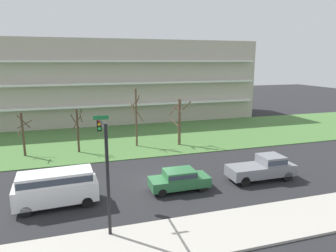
{
  "coord_description": "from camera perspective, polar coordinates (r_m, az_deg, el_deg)",
  "views": [
    {
      "loc": [
        -5.95,
        -21.88,
        9.38
      ],
      "look_at": [
        2.65,
        6.0,
        3.1
      ],
      "focal_mm": 32.7,
      "sensor_mm": 36.0,
      "label": 1
    }
  ],
  "objects": [
    {
      "name": "ground",
      "position": [
        24.54,
        -1.82,
        -10.33
      ],
      "size": [
        160.0,
        160.0,
        0.0
      ],
      "primitive_type": "plane",
      "color": "#232326"
    },
    {
      "name": "sidewalk_curb_near",
      "position": [
        17.74,
        5.47,
        -19.55
      ],
      "size": [
        80.0,
        4.0,
        0.15
      ],
      "primitive_type": "cube",
      "color": "#ADA89E",
      "rests_on": "ground"
    },
    {
      "name": "grass_lawn_strip",
      "position": [
        37.55,
        -7.5,
        -2.35
      ],
      "size": [
        80.0,
        16.0,
        0.08
      ],
      "primitive_type": "cube",
      "color": "#477238",
      "rests_on": "ground"
    },
    {
      "name": "apartment_building",
      "position": [
        50.77,
        -10.5,
        8.33
      ],
      "size": [
        44.5,
        13.82,
        12.34
      ],
      "color": "#B2A899",
      "rests_on": "ground"
    },
    {
      "name": "tree_far_left",
      "position": [
        33.19,
        -25.4,
        -1.23
      ],
      "size": [
        1.47,
        1.64,
        4.42
      ],
      "color": "#4C3828",
      "rests_on": "ground"
    },
    {
      "name": "tree_left",
      "position": [
        32.51,
        -16.46,
        -0.49
      ],
      "size": [
        1.19,
        1.26,
        4.64
      ],
      "color": "#4C3828",
      "rests_on": "ground"
    },
    {
      "name": "tree_center",
      "position": [
        33.45,
        -5.95,
        1.8
      ],
      "size": [
        1.31,
        1.33,
        6.43
      ],
      "color": "brown",
      "rests_on": "ground"
    },
    {
      "name": "tree_right",
      "position": [
        33.95,
        2.11,
        1.11
      ],
      "size": [
        2.24,
        2.09,
        5.23
      ],
      "color": "brown",
      "rests_on": "ground"
    },
    {
      "name": "sedan_green_near_left",
      "position": [
        22.73,
        2.13,
        -9.84
      ],
      "size": [
        4.4,
        1.8,
        1.57
      ],
      "rotation": [
        0.0,
        0.0,
        0.0
      ],
      "color": "#2D6B3D",
      "rests_on": "ground"
    },
    {
      "name": "van_white_center_left",
      "position": [
        21.47,
        -20.13,
        -10.46
      ],
      "size": [
        5.31,
        2.3,
        2.36
      ],
      "rotation": [
        0.0,
        0.0,
        0.06
      ],
      "color": "white",
      "rests_on": "ground"
    },
    {
      "name": "pickup_gray_center_right",
      "position": [
        25.77,
        17.35,
        -7.36
      ],
      "size": [
        5.42,
        2.06,
        1.95
      ],
      "rotation": [
        0.0,
        0.0,
        -0.01
      ],
      "color": "slate",
      "rests_on": "ground"
    },
    {
      "name": "traffic_signal_mast",
      "position": [
        17.68,
        -11.84,
        -4.95
      ],
      "size": [
        0.9,
        4.78,
        6.26
      ],
      "color": "black",
      "rests_on": "ground"
    }
  ]
}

